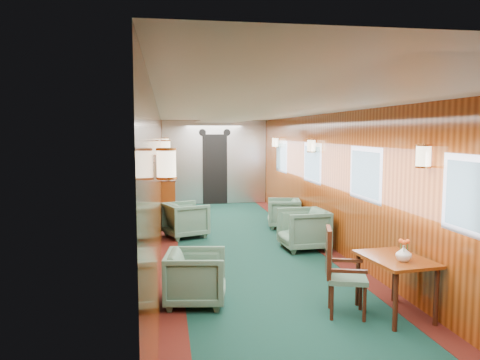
# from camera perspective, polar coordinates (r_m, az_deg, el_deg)

# --- Properties ---
(room) EXTENTS (12.00, 12.10, 2.40)m
(room) POSITION_cam_1_polar(r_m,az_deg,el_deg) (7.60, 1.58, 2.63)
(room) COLOR #0D2F26
(room) RESTS_ON ground
(bulkhead) EXTENTS (2.98, 0.17, 2.39)m
(bulkhead) POSITION_cam_1_polar(r_m,az_deg,el_deg) (13.47, -3.11, 2.12)
(bulkhead) COLOR silver
(bulkhead) RESTS_ON ground
(windows_right) EXTENTS (0.02, 8.60, 0.80)m
(windows_right) POSITION_cam_1_polar(r_m,az_deg,el_deg) (8.25, 11.45, 1.49)
(windows_right) COLOR #A8AAAF
(windows_right) RESTS_ON ground
(wall_sconces) EXTENTS (2.97, 7.97, 0.25)m
(wall_sconces) POSITION_cam_1_polar(r_m,az_deg,el_deg) (8.15, 0.84, 3.94)
(wall_sconces) COLOR beige
(wall_sconces) RESTS_ON ground
(dining_table) EXTENTS (0.72, 0.95, 0.66)m
(dining_table) POSITION_cam_1_polar(r_m,az_deg,el_deg) (5.61, 18.43, -10.00)
(dining_table) COLOR brown
(dining_table) RESTS_ON ground
(side_chair) EXTENTS (0.55, 0.56, 1.00)m
(side_chair) POSITION_cam_1_polar(r_m,az_deg,el_deg) (5.46, 11.94, -10.46)
(side_chair) COLOR #1B4034
(side_chair) RESTS_ON ground
(credenza) EXTENTS (0.33, 1.04, 1.21)m
(credenza) POSITION_cam_1_polar(r_m,az_deg,el_deg) (11.53, -8.70, -2.11)
(credenza) COLOR brown
(credenza) RESTS_ON ground
(flower_vase) EXTENTS (0.19, 0.19, 0.18)m
(flower_vase) POSITION_cam_1_polar(r_m,az_deg,el_deg) (5.42, 19.34, -8.45)
(flower_vase) COLOR silver
(flower_vase) RESTS_ON dining_table
(armchair_left_near) EXTENTS (0.81, 0.79, 0.65)m
(armchair_left_near) POSITION_cam_1_polar(r_m,az_deg,el_deg) (5.75, -5.39, -11.74)
(armchair_left_near) COLOR #1B4034
(armchair_left_near) RESTS_ON ground
(armchair_left_far) EXTENTS (0.97, 0.95, 0.69)m
(armchair_left_far) POSITION_cam_1_polar(r_m,az_deg,el_deg) (9.29, -6.62, -4.83)
(armchair_left_far) COLOR #1B4034
(armchair_left_far) RESTS_ON ground
(armchair_right_near) EXTENTS (0.83, 0.81, 0.72)m
(armchair_right_near) POSITION_cam_1_polar(r_m,az_deg,el_deg) (8.34, 7.73, -5.96)
(armchair_right_near) COLOR #1B4034
(armchair_right_near) RESTS_ON ground
(armchair_right_far) EXTENTS (0.82, 0.80, 0.63)m
(armchair_right_far) POSITION_cam_1_polar(r_m,az_deg,el_deg) (10.17, 5.36, -4.05)
(armchair_right_far) COLOR #1B4034
(armchair_right_far) RESTS_ON ground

